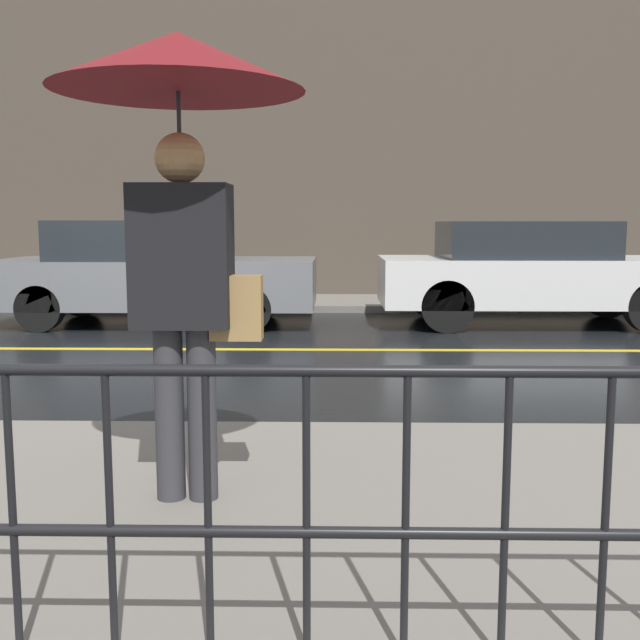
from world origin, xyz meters
name	(u,v)px	position (x,y,z in m)	size (l,w,h in m)	color
ground_plane	(121,349)	(0.00, 0.00, 0.00)	(80.00, 80.00, 0.00)	black
sidewalk_far	(195,303)	(0.00, 4.49, 0.05)	(28.00, 2.02, 0.11)	slate
lane_marking	(121,349)	(0.00, 0.00, 0.00)	(25.20, 0.12, 0.01)	gold
building_storefront	(204,151)	(0.00, 5.65, 2.74)	(28.00, 0.30, 5.47)	#4C4238
pedestrian	(180,127)	(1.72, -4.87, 1.85)	(1.15, 1.15, 2.15)	#333338
car_grey	(155,272)	(-0.13, 2.19, 0.74)	(4.43, 1.89, 1.45)	slate
car_white	(531,271)	(5.16, 2.19, 0.75)	(4.26, 1.82, 1.44)	silver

